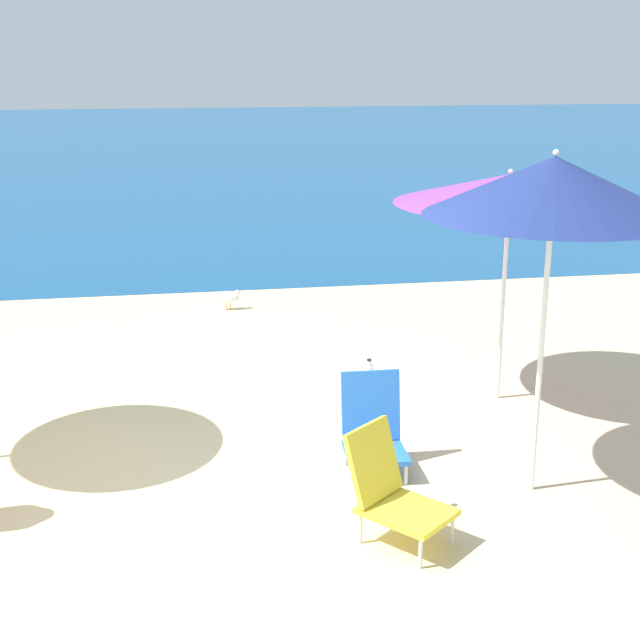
# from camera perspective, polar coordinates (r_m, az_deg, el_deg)

# --- Properties ---
(ground_plane) EXTENTS (60.00, 60.00, 0.00)m
(ground_plane) POSITION_cam_1_polar(r_m,az_deg,el_deg) (6.05, -8.29, -11.54)
(ground_plane) COLOR beige
(sea_water) EXTENTS (60.00, 40.00, 0.01)m
(sea_water) POSITION_cam_1_polar(r_m,az_deg,el_deg) (30.93, -9.78, 11.15)
(sea_water) COLOR navy
(sea_water) RESTS_ON ground
(beach_umbrella_purple) EXTENTS (1.88, 1.88, 1.96)m
(beach_umbrella_purple) POSITION_cam_1_polar(r_m,az_deg,el_deg) (7.39, 12.05, 8.20)
(beach_umbrella_purple) COLOR white
(beach_umbrella_purple) RESTS_ON ground
(beach_umbrella_navy) EXTENTS (1.61, 1.61, 2.29)m
(beach_umbrella_navy) POSITION_cam_1_polar(r_m,az_deg,el_deg) (5.72, 14.72, 8.26)
(beach_umbrella_navy) COLOR white
(beach_umbrella_navy) RESTS_ON ground
(beach_chair_blue) EXTENTS (0.43, 0.49, 0.69)m
(beach_chair_blue) POSITION_cam_1_polar(r_m,az_deg,el_deg) (6.34, 3.41, -6.89)
(beach_chair_blue) COLOR silver
(beach_chair_blue) RESTS_ON ground
(beach_chair_yellow) EXTENTS (0.69, 0.72, 0.69)m
(beach_chair_yellow) POSITION_cam_1_polar(r_m,az_deg,el_deg) (5.47, 4.59, -10.72)
(beach_chair_yellow) COLOR silver
(beach_chair_yellow) RESTS_ON ground
(water_bottle) EXTENTS (0.08, 0.08, 0.20)m
(water_bottle) POSITION_cam_1_polar(r_m,az_deg,el_deg) (8.08, 3.16, -3.34)
(water_bottle) COLOR silver
(water_bottle) RESTS_ON ground
(seagull) EXTENTS (0.27, 0.11, 0.23)m
(seagull) POSITION_cam_1_polar(r_m,az_deg,el_deg) (10.34, -5.84, 1.42)
(seagull) COLOR gold
(seagull) RESTS_ON ground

